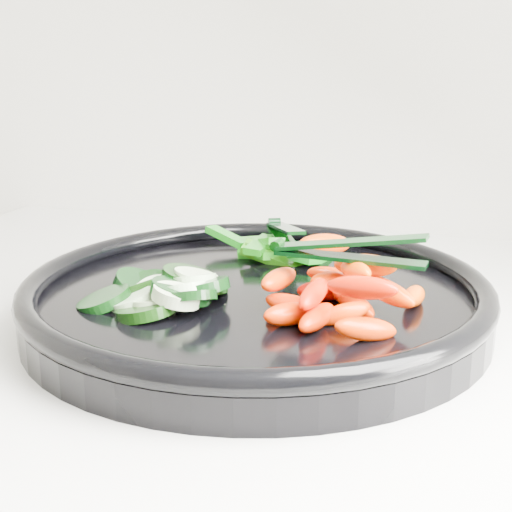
% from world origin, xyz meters
% --- Properties ---
extents(veggie_tray, '(0.49, 0.49, 0.04)m').
position_xyz_m(veggie_tray, '(-0.56, 1.67, 0.95)').
color(veggie_tray, black).
rests_on(veggie_tray, counter).
extents(cucumber_pile, '(0.13, 0.11, 0.04)m').
position_xyz_m(cucumber_pile, '(-0.62, 1.63, 0.96)').
color(cucumber_pile, black).
rests_on(cucumber_pile, veggie_tray).
extents(carrot_pile, '(0.12, 0.15, 0.05)m').
position_xyz_m(carrot_pile, '(-0.49, 1.64, 0.97)').
color(carrot_pile, '#FD6400').
rests_on(carrot_pile, veggie_tray).
extents(pepper_pile, '(0.13, 0.08, 0.04)m').
position_xyz_m(pepper_pile, '(-0.58, 1.77, 0.96)').
color(pepper_pile, '#0A730F').
rests_on(pepper_pile, veggie_tray).
extents(tong_carrot, '(0.11, 0.02, 0.02)m').
position_xyz_m(tong_carrot, '(-0.49, 1.64, 1.00)').
color(tong_carrot, black).
rests_on(tong_carrot, carrot_pile).
extents(tong_pepper, '(0.06, 0.11, 0.02)m').
position_xyz_m(tong_pepper, '(-0.57, 1.76, 0.98)').
color(tong_pepper, black).
rests_on(tong_pepper, pepper_pile).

